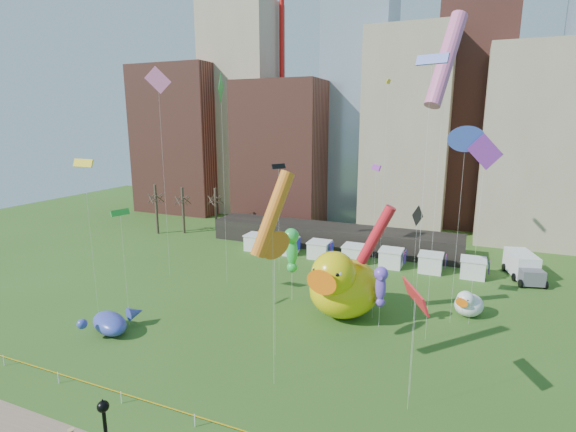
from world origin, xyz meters
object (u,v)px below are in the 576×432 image
at_px(small_duck, 468,304).
at_px(box_truck, 523,266).
at_px(whale_inflatable, 111,322).
at_px(seahorse_green, 292,247).
at_px(seahorse_purple, 381,283).
at_px(big_duck, 343,285).

xyz_separation_m(small_duck, box_truck, (6.01, 14.18, 0.25)).
bearing_deg(whale_inflatable, seahorse_green, 69.97).
bearing_deg(seahorse_purple, small_duck, 31.73).
height_order(big_duck, whale_inflatable, big_duck).
relative_size(small_duck, seahorse_purple, 0.68).
relative_size(seahorse_green, box_truck, 1.07).
height_order(seahorse_green, whale_inflatable, seahorse_green).
height_order(big_duck, seahorse_purple, big_duck).
bearing_deg(box_truck, seahorse_green, -157.80).
relative_size(big_duck, seahorse_green, 1.24).
relative_size(seahorse_purple, whale_inflatable, 1.03).
height_order(big_duck, small_duck, big_duck).
xyz_separation_m(seahorse_purple, whale_inflatable, (-22.37, -10.52, -3.39)).
distance_m(seahorse_green, seahorse_purple, 10.34).
height_order(whale_inflatable, box_truck, box_truck).
bearing_deg(box_truck, whale_inflatable, -154.12).
relative_size(big_duck, whale_inflatable, 1.72).
bearing_deg(seahorse_green, small_duck, 15.65).
distance_m(big_duck, seahorse_purple, 4.05).
height_order(small_duck, box_truck, box_truck).
distance_m(seahorse_green, whale_inflatable, 18.73).
distance_m(small_duck, box_truck, 15.40).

